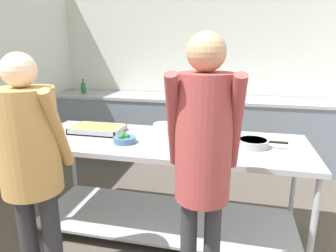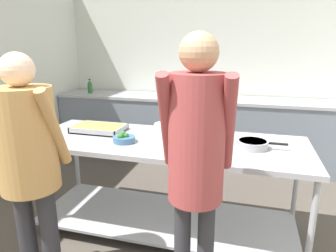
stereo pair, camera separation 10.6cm
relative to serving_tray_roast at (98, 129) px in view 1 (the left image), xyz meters
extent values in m
cube|color=silver|center=(0.71, 2.11, 0.43)|extent=(4.49, 0.06, 2.65)
cube|color=slate|center=(0.71, 1.74, -0.45)|extent=(4.33, 0.62, 0.90)
cube|color=#9EA0A8|center=(0.71, 1.74, 0.02)|extent=(4.33, 0.65, 0.04)
cube|color=black|center=(1.55, 1.74, 0.03)|extent=(0.53, 0.45, 0.02)
cube|color=#9EA0A8|center=(0.67, -0.10, -0.05)|extent=(2.36, 0.87, 0.04)
cube|color=#9EA0A8|center=(0.67, -0.10, -0.77)|extent=(2.28, 0.79, 0.02)
cylinder|color=#9EA0A8|center=(-0.46, -0.49, -0.48)|extent=(0.04, 0.04, 0.83)
cylinder|color=#9EA0A8|center=(1.81, -0.49, -0.48)|extent=(0.04, 0.04, 0.83)
cylinder|color=#9EA0A8|center=(-0.46, 0.28, -0.48)|extent=(0.04, 0.04, 0.83)
cylinder|color=#9EA0A8|center=(1.81, 0.28, -0.48)|extent=(0.04, 0.04, 0.83)
cube|color=#9EA0A8|center=(0.00, 0.00, -0.02)|extent=(0.47, 0.31, 0.01)
cube|color=gold|center=(0.00, 0.00, 0.01)|extent=(0.45, 0.28, 0.04)
cube|color=#9EA0A8|center=(0.00, -0.15, 0.00)|extent=(0.47, 0.01, 0.05)
cube|color=#9EA0A8|center=(0.00, 0.15, 0.00)|extent=(0.47, 0.01, 0.05)
cube|color=#9EA0A8|center=(-0.23, 0.00, 0.00)|extent=(0.01, 0.31, 0.05)
cube|color=#9EA0A8|center=(0.23, 0.00, 0.00)|extent=(0.01, 0.31, 0.05)
cylinder|color=#3D668C|center=(0.36, -0.24, 0.00)|extent=(0.18, 0.18, 0.05)
sphere|color=#2D702D|center=(0.38, -0.24, 0.04)|extent=(0.04, 0.04, 0.04)
sphere|color=#2D702D|center=(0.34, -0.22, 0.04)|extent=(0.05, 0.05, 0.05)
sphere|color=#2D702D|center=(0.35, -0.28, 0.04)|extent=(0.05, 0.05, 0.05)
cylinder|color=white|center=(0.60, 0.17, -0.02)|extent=(0.23, 0.23, 0.01)
cylinder|color=white|center=(0.60, 0.17, -0.01)|extent=(0.22, 0.22, 0.01)
cylinder|color=white|center=(0.60, 0.17, 0.00)|extent=(0.22, 0.22, 0.01)
cylinder|color=white|center=(0.60, 0.17, 0.02)|extent=(0.22, 0.22, 0.01)
cylinder|color=white|center=(0.60, 0.17, 0.03)|extent=(0.22, 0.22, 0.01)
cylinder|color=white|center=(0.60, 0.17, 0.04)|extent=(0.22, 0.22, 0.01)
cube|color=#9EA0A8|center=(0.96, -0.02, -0.02)|extent=(0.41, 0.32, 0.01)
cube|color=#B23D2D|center=(0.96, -0.02, 0.01)|extent=(0.39, 0.30, 0.04)
cube|color=#9EA0A8|center=(0.96, -0.17, 0.00)|extent=(0.41, 0.01, 0.05)
cube|color=#9EA0A8|center=(0.96, 0.14, 0.00)|extent=(0.41, 0.01, 0.05)
cube|color=#9EA0A8|center=(0.76, -0.02, 0.00)|extent=(0.01, 0.32, 0.05)
cube|color=#9EA0A8|center=(1.16, -0.02, 0.00)|extent=(0.01, 0.32, 0.05)
cylinder|color=#9EA0A8|center=(1.39, -0.11, 0.01)|extent=(0.24, 0.24, 0.06)
cylinder|color=beige|center=(1.39, -0.11, 0.03)|extent=(0.21, 0.21, 0.01)
cylinder|color=black|center=(1.58, -0.11, 0.03)|extent=(0.14, 0.02, 0.02)
cylinder|color=#2D2D33|center=(-0.10, -0.93, -0.53)|extent=(0.12, 0.12, 0.73)
cylinder|color=#2D2D33|center=(0.07, -0.91, -0.53)|extent=(0.12, 0.12, 0.73)
cylinder|color=tan|center=(0.18, -0.89, 0.25)|extent=(0.11, 0.31, 0.55)
cylinder|color=tan|center=(-0.01, -0.92, 0.17)|extent=(0.38, 0.38, 0.67)
sphere|color=beige|center=(-0.01, -0.92, 0.62)|extent=(0.21, 0.21, 0.21)
cylinder|color=#993D3D|center=(0.91, -0.88, 0.34)|extent=(0.10, 0.33, 0.59)
cylinder|color=#993D3D|center=(1.25, -0.85, 0.34)|extent=(0.10, 0.33, 0.59)
cylinder|color=#993D3D|center=(1.08, -0.87, 0.26)|extent=(0.32, 0.32, 0.73)
sphere|color=tan|center=(1.08, -0.87, 0.72)|extent=(0.21, 0.21, 0.21)
cylinder|color=#23602D|center=(-1.05, 1.68, 0.11)|extent=(0.07, 0.07, 0.14)
cone|color=#23602D|center=(-1.05, 1.68, 0.21)|extent=(0.07, 0.07, 0.06)
cylinder|color=black|center=(-1.05, 1.68, 0.25)|extent=(0.03, 0.03, 0.02)
camera|label=1|loc=(1.25, -2.46, 0.76)|focal=32.00mm
camera|label=2|loc=(1.35, -2.43, 0.76)|focal=32.00mm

